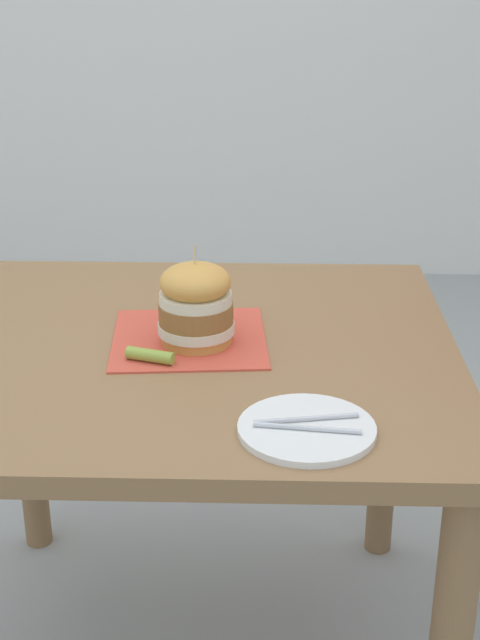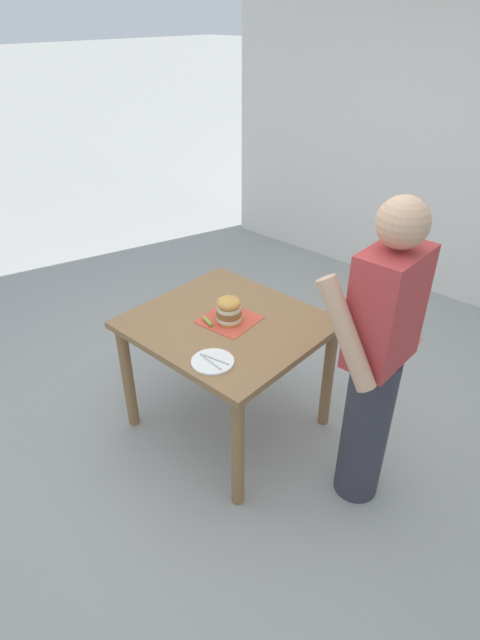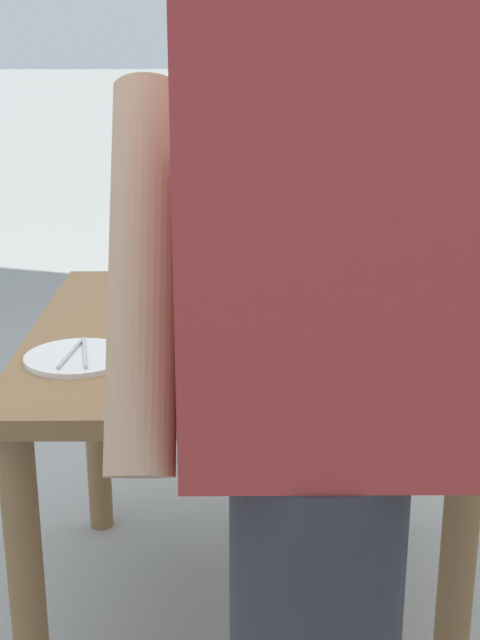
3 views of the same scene
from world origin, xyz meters
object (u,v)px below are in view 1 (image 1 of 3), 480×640
patio_table (190,401)px  pickle_spear (150,356)px  sandwich (196,304)px  side_plate_with_forks (307,429)px

patio_table → pickle_spear: bearing=-34.0°
patio_table → sandwich: 0.21m
sandwich → side_plate_with_forks: bearing=30.8°
pickle_spear → sandwich: bearing=139.3°
pickle_spear → side_plate_with_forks: bearing=48.7°
sandwich → pickle_spear: sandwich is taller
patio_table → pickle_spear: pickle_spear is taller
sandwich → pickle_spear: (0.09, -0.08, -0.07)m
sandwich → pickle_spear: size_ratio=2.14×
sandwich → side_plate_with_forks: (0.34, 0.20, -0.08)m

